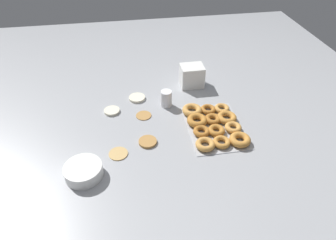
# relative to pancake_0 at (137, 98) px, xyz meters

# --- Properties ---
(ground_plane) EXTENTS (3.00, 3.00, 0.00)m
(ground_plane) POSITION_rel_pancake_0_xyz_m (-0.22, -0.03, -0.01)
(ground_plane) COLOR #9EA0A5
(pancake_0) EXTENTS (0.09, 0.09, 0.01)m
(pancake_0) POSITION_rel_pancake_0_xyz_m (0.00, 0.00, 0.00)
(pancake_0) COLOR silver
(pancake_0) RESTS_ON ground_plane
(pancake_1) EXTENTS (0.09, 0.09, 0.01)m
(pancake_1) POSITION_rel_pancake_0_xyz_m (-0.44, 0.13, -0.00)
(pancake_1) COLOR tan
(pancake_1) RESTS_ON ground_plane
(pancake_2) EXTENTS (0.09, 0.09, 0.01)m
(pancake_2) POSITION_rel_pancake_0_xyz_m (-0.38, -0.02, -0.00)
(pancake_2) COLOR #B27F42
(pancake_2) RESTS_ON ground_plane
(pancake_3) EXTENTS (0.09, 0.09, 0.01)m
(pancake_3) POSITION_rel_pancake_0_xyz_m (-0.10, 0.15, -0.00)
(pancake_3) COLOR silver
(pancake_3) RESTS_ON ground_plane
(pancake_4) EXTENTS (0.08, 0.08, 0.01)m
(pancake_4) POSITION_rel_pancake_0_xyz_m (-0.17, -0.02, -0.00)
(pancake_4) COLOR #B27F42
(pancake_4) RESTS_ON ground_plane
(donut_tray) EXTENTS (0.39, 0.28, 0.04)m
(donut_tray) POSITION_rel_pancake_0_xyz_m (-0.32, -0.37, 0.01)
(donut_tray) COLOR #ADAFB5
(donut_tray) RESTS_ON ground_plane
(batter_bowl) EXTENTS (0.17, 0.17, 0.06)m
(batter_bowl) POSITION_rel_pancake_0_xyz_m (-0.55, 0.28, 0.02)
(batter_bowl) COLOR white
(batter_bowl) RESTS_ON ground_plane
(container_stack) EXTENTS (0.11, 0.14, 0.13)m
(container_stack) POSITION_rel_pancake_0_xyz_m (0.10, -0.35, 0.06)
(container_stack) COLOR white
(container_stack) RESTS_ON ground_plane
(paper_cup) EXTENTS (0.06, 0.06, 0.10)m
(paper_cup) POSITION_rel_pancake_0_xyz_m (-0.09, -0.16, 0.04)
(paper_cup) COLOR white
(paper_cup) RESTS_ON ground_plane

